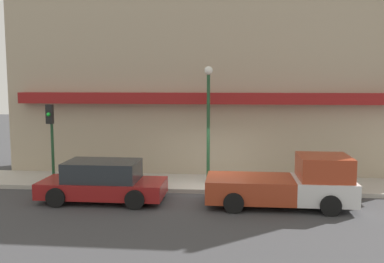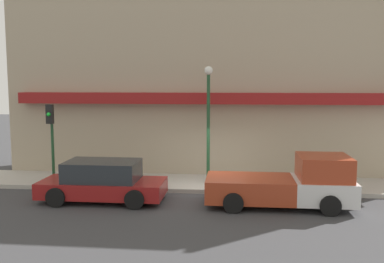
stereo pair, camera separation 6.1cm
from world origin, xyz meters
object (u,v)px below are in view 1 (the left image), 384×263
object	(u,v)px
pickup_truck	(289,184)
parked_car	(103,182)
fire_hydrant	(241,180)
street_lamp	(208,109)
traffic_light	(51,129)

from	to	relation	value
pickup_truck	parked_car	bearing A→B (deg)	-179.66
parked_car	pickup_truck	bearing A→B (deg)	-1.84
fire_hydrant	street_lamp	world-z (taller)	street_lamp
fire_hydrant	traffic_light	size ratio (longest dim) A/B	0.19
pickup_truck	parked_car	xyz separation A→B (m)	(-6.85, 0.00, -0.07)
parked_car	fire_hydrant	distance (m)	5.47
pickup_truck	street_lamp	distance (m)	4.75
street_lamp	traffic_light	distance (m)	6.65
pickup_truck	fire_hydrant	size ratio (longest dim) A/B	8.14
street_lamp	pickup_truck	bearing A→B (deg)	-40.60
parked_car	street_lamp	world-z (taller)	street_lamp
fire_hydrant	parked_car	bearing A→B (deg)	-161.09
traffic_light	fire_hydrant	bearing A→B (deg)	-0.69
pickup_truck	street_lamp	xyz separation A→B (m)	(-3.07, 2.63, 2.49)
pickup_truck	traffic_light	bearing A→B (deg)	169.37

